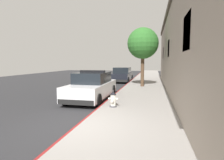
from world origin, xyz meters
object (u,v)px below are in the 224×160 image
Objects in this scene: police_cruiser at (92,86)px; fire_hydrant at (113,99)px; parked_car_silver_ahead at (122,75)px; street_tree at (143,44)px.

fire_hydrant is at bearing -52.15° from police_cruiser.
police_cruiser is at bearing -90.59° from parked_car_silver_ahead.
parked_car_silver_ahead is at bearing 89.41° from police_cruiser.
parked_car_silver_ahead is 6.03m from street_tree.
street_tree is (0.86, 7.60, 3.15)m from fire_hydrant.
police_cruiser is 2.79m from fire_hydrant.
street_tree reaches higher than police_cruiser.
street_tree reaches higher than parked_car_silver_ahead.
police_cruiser reaches higher than fire_hydrant.
parked_car_silver_ahead is 12.39m from fire_hydrant.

